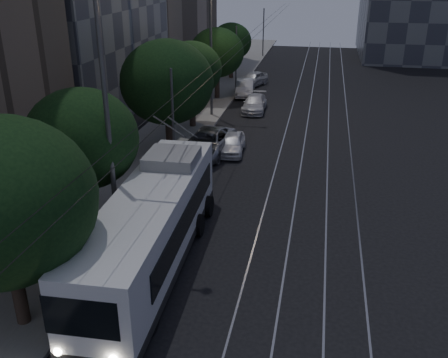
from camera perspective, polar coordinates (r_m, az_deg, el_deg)
ground at (r=19.09m, az=1.34°, el=-11.98°), size 120.00×120.00×0.00m
sidewalk at (r=38.38m, az=-4.53°, el=6.66°), size 5.00×90.00×0.15m
tram_rails at (r=37.04m, az=10.63°, el=5.60°), size 4.52×90.00×0.02m
overhead_wires at (r=36.95m, az=-0.84°, el=11.51°), size 2.23×90.00×6.00m
trolleybus at (r=19.70m, az=-8.13°, el=-5.21°), size 2.97×12.40×5.63m
pickup_silver at (r=31.38m, az=-1.87°, el=4.20°), size 3.13×5.72×1.52m
car_white_a at (r=31.60m, az=0.95°, el=4.09°), size 1.70×3.74×1.25m
car_white_b at (r=41.06m, az=3.50°, el=8.61°), size 1.90×4.43×1.27m
car_white_c at (r=46.06m, az=2.39°, el=10.37°), size 2.08×4.56×1.45m
car_white_d at (r=50.00m, az=3.35°, el=11.35°), size 2.91×4.41×1.39m
tree_0 at (r=16.25m, az=-24.14°, el=-2.37°), size 5.73×5.73×7.14m
tree_1 at (r=21.55m, az=-15.92°, el=4.39°), size 4.72×4.72×6.50m
tree_2 at (r=30.45m, az=-6.54°, el=10.93°), size 5.60×5.60×7.10m
tree_3 at (r=35.87m, az=-3.75°, el=12.38°), size 4.32×4.32×6.22m
tree_4 at (r=44.14m, az=-0.82°, el=14.24°), size 4.67×4.67×6.18m
tree_5 at (r=52.63m, az=0.83°, el=15.42°), size 4.15×4.15×5.68m
streetlamp_near at (r=18.95m, az=-12.21°, el=8.73°), size 2.57×0.44×10.73m
streetlamp_far at (r=38.32m, az=-0.87°, el=16.89°), size 2.70×0.44×11.31m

